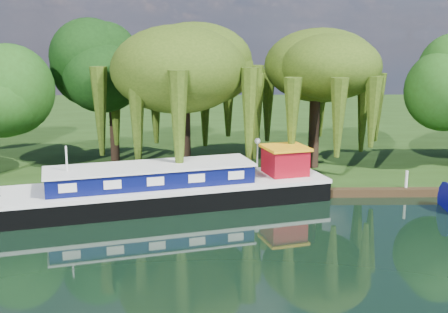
{
  "coord_description": "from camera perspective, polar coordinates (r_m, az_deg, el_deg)",
  "views": [
    {
      "loc": [
        -2.14,
        -22.81,
        9.12
      ],
      "look_at": [
        -1.61,
        6.26,
        2.8
      ],
      "focal_mm": 45.0,
      "sensor_mm": 36.0,
      "label": 1
    }
  ],
  "objects": [
    {
      "name": "dutch_barge",
      "position": [
        30.81,
        -5.34,
        -3.21
      ],
      "size": [
        18.11,
        8.75,
        3.74
      ],
      "rotation": [
        0.0,
        0.0,
        0.28
      ],
      "color": "black",
      "rests_on": "ground"
    },
    {
      "name": "willow_left",
      "position": [
        35.45,
        -4.08,
        8.73
      ],
      "size": [
        7.47,
        7.47,
        8.95
      ],
      "color": "black",
      "rests_on": "far_bank"
    },
    {
      "name": "tree_far_mid",
      "position": [
        39.47,
        -11.32,
        8.37
      ],
      "size": [
        5.45,
        5.45,
        8.92
      ],
      "color": "black",
      "rests_on": "far_bank"
    },
    {
      "name": "far_bank",
      "position": [
        57.54,
        1.1,
        3.37
      ],
      "size": [
        120.0,
        52.0,
        0.45
      ],
      "primitive_type": "cube",
      "color": "#1A310D",
      "rests_on": "ground"
    },
    {
      "name": "red_dinghy",
      "position": [
        31.19,
        -8.9,
        -4.89
      ],
      "size": [
        3.94,
        3.1,
        0.74
      ],
      "primitive_type": "imported",
      "rotation": [
        0.0,
        0.0,
        1.74
      ],
      "color": "maroon",
      "rests_on": "ground"
    },
    {
      "name": "lamppost",
      "position": [
        34.08,
        3.41,
        0.9
      ],
      "size": [
        0.36,
        0.36,
        2.56
      ],
      "color": "silver",
      "rests_on": "far_bank"
    },
    {
      "name": "willow_right",
      "position": [
        37.23,
        9.32,
        8.02
      ],
      "size": [
        6.77,
        6.77,
        8.25
      ],
      "color": "black",
      "rests_on": "far_bank"
    },
    {
      "name": "ground",
      "position": [
        24.66,
        4.06,
        -9.47
      ],
      "size": [
        120.0,
        120.0,
        0.0
      ],
      "primitive_type": "plane",
      "color": "black"
    },
    {
      "name": "mooring_posts",
      "position": [
        32.3,
        1.9,
        -2.39
      ],
      "size": [
        19.16,
        0.16,
        1.0
      ],
      "color": "silver",
      "rests_on": "far_bank"
    }
  ]
}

